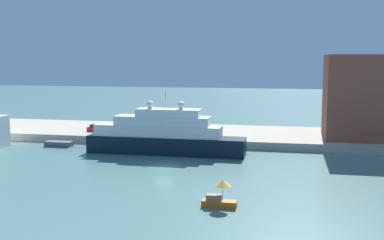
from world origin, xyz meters
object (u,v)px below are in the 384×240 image
object	(u,v)px
harbor_building	(368,97)
parked_car	(98,128)
large_yacht	(164,136)
person_figure	(121,128)
small_motorboat	(220,195)
work_barge	(59,144)
mooring_bollard	(200,137)

from	to	relation	value
harbor_building	parked_car	bearing A→B (deg)	-176.61
large_yacht	parked_car	size ratio (longest dim) A/B	6.25
parked_car	person_figure	world-z (taller)	person_figure
person_figure	small_motorboat	bearing A→B (deg)	-56.55
large_yacht	person_figure	bearing A→B (deg)	134.82
work_barge	mooring_bollard	bearing A→B (deg)	11.91
work_barge	mooring_bollard	size ratio (longest dim) A/B	6.67
large_yacht	small_motorboat	world-z (taller)	large_yacht
person_figure	mooring_bollard	bearing A→B (deg)	-14.56
mooring_bollard	work_barge	bearing A→B (deg)	-168.09
small_motorboat	work_barge	bearing A→B (deg)	139.45
large_yacht	parked_car	world-z (taller)	large_yacht
small_motorboat	work_barge	world-z (taller)	small_motorboat
harbor_building	person_figure	xyz separation A→B (m)	(-47.84, -3.13, -6.92)
person_figure	work_barge	bearing A→B (deg)	-130.74
harbor_building	parked_car	xyz separation A→B (m)	(-52.85, -3.13, -7.16)
large_yacht	parked_car	xyz separation A→B (m)	(-17.42, 12.49, -1.07)
mooring_bollard	small_motorboat	bearing A→B (deg)	-75.75
harbor_building	parked_car	world-z (taller)	harbor_building
large_yacht	person_figure	distance (m)	17.62
large_yacht	harbor_building	world-z (taller)	harbor_building
mooring_bollard	harbor_building	bearing A→B (deg)	14.00
large_yacht	harbor_building	size ratio (longest dim) A/B	1.73
person_figure	mooring_bollard	distance (m)	17.86
parked_car	person_figure	bearing A→B (deg)	-0.03
person_figure	mooring_bollard	xyz separation A→B (m)	(17.28, -4.49, -0.47)
small_motorboat	mooring_bollard	distance (m)	36.34
work_barge	person_figure	bearing A→B (deg)	49.26
small_motorboat	mooring_bollard	size ratio (longest dim) A/B	5.04
small_motorboat	harbor_building	distance (m)	48.63
parked_car	mooring_bollard	distance (m)	22.74
large_yacht	small_motorboat	distance (m)	30.58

